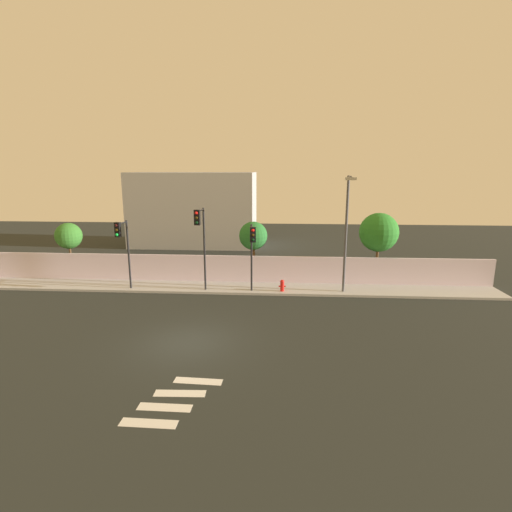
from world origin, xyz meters
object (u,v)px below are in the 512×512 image
at_px(traffic_light_left, 201,233).
at_px(roadside_tree_midright, 379,232).
at_px(traffic_light_right, 123,240).
at_px(fire_hydrant, 282,285).
at_px(traffic_light_center, 252,244).
at_px(roadside_tree_midleft, 253,236).
at_px(roadside_tree_leftmost, 69,236).
at_px(street_lamp_curbside, 347,226).

bearing_deg(traffic_light_left, roadside_tree_midright, 16.56).
height_order(traffic_light_right, fire_hydrant, traffic_light_right).
height_order(traffic_light_center, roadside_tree_midleft, traffic_light_center).
relative_size(traffic_light_center, roadside_tree_leftmost, 1.06).
height_order(fire_hydrant, roadside_tree_leftmost, roadside_tree_leftmost).
distance_m(traffic_light_left, roadside_tree_midright, 11.86).
distance_m(traffic_light_left, fire_hydrant, 6.02).
height_order(traffic_light_left, street_lamp_curbside, street_lamp_curbside).
bearing_deg(roadside_tree_midright, traffic_light_left, -163.44).
relative_size(traffic_light_center, street_lamp_curbside, 0.59).
distance_m(roadside_tree_leftmost, roadside_tree_midleft, 13.11).
xyz_separation_m(roadside_tree_leftmost, roadside_tree_midleft, (13.11, 0.00, 0.13)).
bearing_deg(traffic_light_center, roadside_tree_leftmost, 165.62).
distance_m(traffic_light_right, roadside_tree_leftmost, 6.21).
distance_m(traffic_light_left, street_lamp_curbside, 8.78).
bearing_deg(roadside_tree_midleft, traffic_light_right, -157.33).
height_order(traffic_light_left, roadside_tree_leftmost, traffic_light_left).
bearing_deg(roadside_tree_leftmost, traffic_light_center, -14.38).
distance_m(traffic_light_center, roadside_tree_midright, 8.93).
bearing_deg(traffic_light_left, traffic_light_right, 178.77).
bearing_deg(roadside_tree_midright, fire_hydrant, -156.49).
distance_m(street_lamp_curbside, roadside_tree_midright, 3.92).
bearing_deg(traffic_light_right, street_lamp_curbside, 1.98).
xyz_separation_m(street_lamp_curbside, roadside_tree_midright, (2.61, 2.80, -0.84)).
distance_m(traffic_light_left, roadside_tree_leftmost, 10.77).
relative_size(street_lamp_curbside, roadside_tree_leftmost, 1.80).
xyz_separation_m(street_lamp_curbside, roadside_tree_leftmost, (-18.94, 2.80, -1.32)).
xyz_separation_m(traffic_light_left, fire_hydrant, (4.95, 0.59, -3.37)).
distance_m(traffic_light_right, street_lamp_curbside, 13.71).
bearing_deg(street_lamp_curbside, roadside_tree_midleft, 154.32).
distance_m(traffic_light_right, roadside_tree_midleft, 8.50).
height_order(fire_hydrant, roadside_tree_midleft, roadside_tree_midleft).
distance_m(traffic_light_center, fire_hydrant, 3.32).
height_order(traffic_light_right, roadside_tree_leftmost, traffic_light_right).
relative_size(fire_hydrant, roadside_tree_midleft, 0.18).
bearing_deg(roadside_tree_leftmost, street_lamp_curbside, -8.42).
relative_size(fire_hydrant, roadside_tree_midright, 0.15).
bearing_deg(traffic_light_right, roadside_tree_midleft, 22.67).
bearing_deg(traffic_light_center, traffic_light_right, 179.04).
relative_size(traffic_light_center, traffic_light_right, 0.96).
xyz_separation_m(traffic_light_right, street_lamp_curbside, (13.67, 0.47, 0.99)).
bearing_deg(roadside_tree_leftmost, roadside_tree_midright, 0.00).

